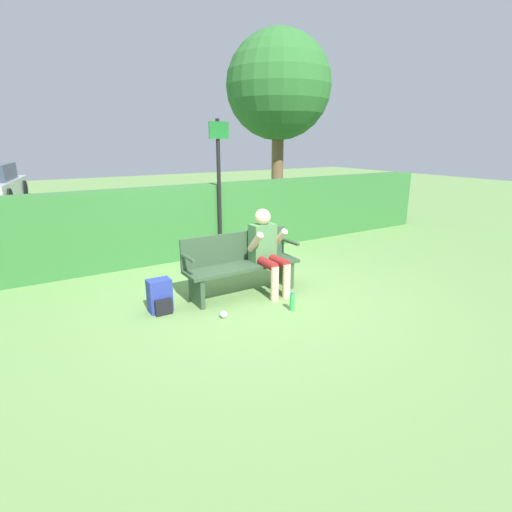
# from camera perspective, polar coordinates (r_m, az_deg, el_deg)

# --- Properties ---
(ground_plane) EXTENTS (40.00, 40.00, 0.00)m
(ground_plane) POSITION_cam_1_polar(r_m,az_deg,el_deg) (5.68, -1.83, -5.46)
(ground_plane) COLOR #668E4C
(hedge_back) EXTENTS (12.00, 0.49, 1.31)m
(hedge_back) POSITION_cam_1_polar(r_m,az_deg,el_deg) (7.43, -10.53, 4.77)
(hedge_back) COLOR #337033
(hedge_back) RESTS_ON ground
(park_bench) EXTENTS (1.65, 0.45, 0.86)m
(park_bench) POSITION_cam_1_polar(r_m,az_deg,el_deg) (5.58, -2.19, -1.05)
(park_bench) COLOR #334C33
(park_bench) RESTS_ON ground
(person_seated) EXTENTS (0.49, 0.63, 1.18)m
(person_seated) POSITION_cam_1_polar(r_m,az_deg,el_deg) (5.59, 1.56, 1.22)
(person_seated) COLOR #4C7F4C
(person_seated) RESTS_ON ground
(backpack) EXTENTS (0.29, 0.26, 0.43)m
(backpack) POSITION_cam_1_polar(r_m,az_deg,el_deg) (5.19, -13.55, -5.66)
(backpack) COLOR #283893
(backpack) RESTS_ON ground
(water_bottle) EXTENTS (0.06, 0.06, 0.24)m
(water_bottle) POSITION_cam_1_polar(r_m,az_deg,el_deg) (5.14, 5.18, -6.56)
(water_bottle) COLOR green
(water_bottle) RESTS_ON ground
(signpost) EXTENTS (0.37, 0.09, 2.45)m
(signpost) POSITION_cam_1_polar(r_m,az_deg,el_deg) (7.30, -5.29, 10.77)
(signpost) COLOR black
(signpost) RESTS_ON ground
(tree) EXTENTS (2.71, 2.71, 4.79)m
(tree) POSITION_cam_1_polar(r_m,az_deg,el_deg) (11.17, 3.24, 22.97)
(tree) COLOR brown
(tree) RESTS_ON ground
(litter_crumple) EXTENTS (0.09, 0.09, 0.09)m
(litter_crumple) POSITION_cam_1_polar(r_m,az_deg,el_deg) (4.96, -4.65, -8.31)
(litter_crumple) COLOR silver
(litter_crumple) RESTS_ON ground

